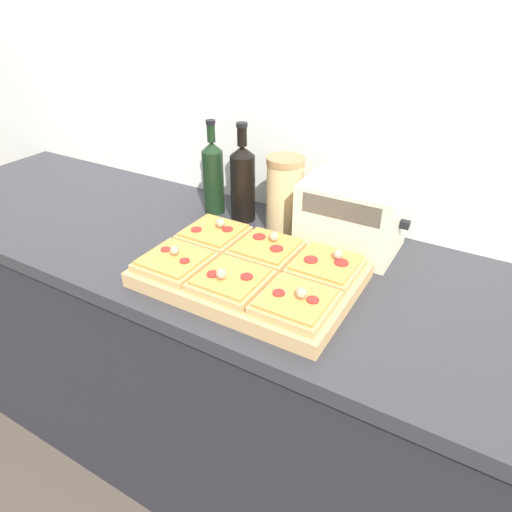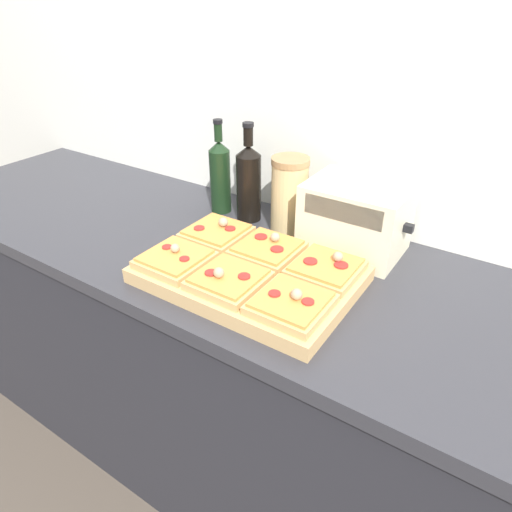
{
  "view_description": "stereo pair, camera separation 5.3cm",
  "coord_description": "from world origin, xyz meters",
  "views": [
    {
      "loc": [
        0.5,
        -0.59,
        1.57
      ],
      "look_at": [
        0.01,
        0.25,
        0.99
      ],
      "focal_mm": 32.0,
      "sensor_mm": 36.0,
      "label": 1
    },
    {
      "loc": [
        0.54,
        -0.57,
        1.57
      ],
      "look_at": [
        0.01,
        0.25,
        0.99
      ],
      "focal_mm": 32.0,
      "sensor_mm": 36.0,
      "label": 2
    }
  ],
  "objects": [
    {
      "name": "grain_jar_tall",
      "position": [
        -0.05,
        0.51,
        1.04
      ],
      "size": [
        0.11,
        0.11,
        0.23
      ],
      "color": "tan",
      "rests_on": "kitchen_counter"
    },
    {
      "name": "pizza_slice_back_right",
      "position": [
        0.17,
        0.3,
        0.98
      ],
      "size": [
        0.16,
        0.16,
        0.05
      ],
      "color": "tan",
      "rests_on": "cutting_board"
    },
    {
      "name": "pizza_slice_back_left",
      "position": [
        -0.16,
        0.3,
        0.98
      ],
      "size": [
        0.16,
        0.16,
        0.05
      ],
      "color": "tan",
      "rests_on": "cutting_board"
    },
    {
      "name": "pizza_slice_front_right",
      "position": [
        0.17,
        0.13,
        0.98
      ],
      "size": [
        0.16,
        0.16,
        0.05
      ],
      "color": "tan",
      "rests_on": "cutting_board"
    },
    {
      "name": "cutting_board",
      "position": [
        0.01,
        0.22,
        0.95
      ],
      "size": [
        0.52,
        0.35,
        0.04
      ],
      "primitive_type": "cube",
      "color": "tan",
      "rests_on": "kitchen_counter"
    },
    {
      "name": "pizza_slice_front_center",
      "position": [
        0.01,
        0.13,
        0.98
      ],
      "size": [
        0.16,
        0.16,
        0.05
      ],
      "color": "tan",
      "rests_on": "cutting_board"
    },
    {
      "name": "pizza_slice_back_center",
      "position": [
        0.01,
        0.3,
        0.98
      ],
      "size": [
        0.16,
        0.16,
        0.05
      ],
      "color": "tan",
      "rests_on": "cutting_board"
    },
    {
      "name": "olive_oil_bottle",
      "position": [
        -0.3,
        0.51,
        1.05
      ],
      "size": [
        0.07,
        0.07,
        0.3
      ],
      "color": "black",
      "rests_on": "kitchen_counter"
    },
    {
      "name": "kitchen_counter",
      "position": [
        0.0,
        0.32,
        0.47
      ],
      "size": [
        2.63,
        0.67,
        0.93
      ],
      "color": "#232328",
      "rests_on": "ground_plane"
    },
    {
      "name": "wine_bottle",
      "position": [
        -0.2,
        0.51,
        1.06
      ],
      "size": [
        0.08,
        0.08,
        0.3
      ],
      "color": "black",
      "rests_on": "kitchen_counter"
    },
    {
      "name": "pizza_slice_front_left",
      "position": [
        -0.16,
        0.13,
        0.98
      ],
      "size": [
        0.16,
        0.16,
        0.05
      ],
      "color": "tan",
      "rests_on": "cutting_board"
    },
    {
      "name": "toaster_oven",
      "position": [
        0.16,
        0.51,
        1.03
      ],
      "size": [
        0.29,
        0.2,
        0.19
      ],
      "color": "beige",
      "rests_on": "kitchen_counter"
    },
    {
      "name": "wall_back",
      "position": [
        0.0,
        0.67,
        1.25
      ],
      "size": [
        6.0,
        0.06,
        2.5
      ],
      "color": "silver",
      "rests_on": "ground_plane"
    }
  ]
}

